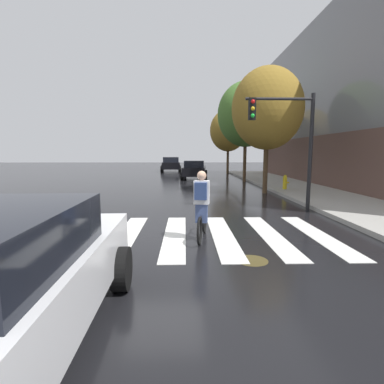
{
  "coord_description": "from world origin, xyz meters",
  "views": [
    {
      "loc": [
        0.77,
        -7.36,
        2.11
      ],
      "look_at": [
        0.99,
        1.76,
        0.89
      ],
      "focal_mm": 27.44,
      "sensor_mm": 36.0,
      "label": 1
    }
  ],
  "objects_px": {
    "cyclist": "(202,206)",
    "street_tree_far": "(228,130)",
    "sedan_far": "(171,164)",
    "street_tree_mid": "(246,114)",
    "fire_hydrant": "(285,182)",
    "traffic_light_near": "(289,132)",
    "sedan_mid": "(195,169)",
    "street_tree_near": "(267,109)",
    "manhole_cover": "(252,260)"
  },
  "relations": [
    {
      "from": "traffic_light_near",
      "to": "street_tree_mid",
      "type": "height_order",
      "value": "street_tree_mid"
    },
    {
      "from": "fire_hydrant",
      "to": "traffic_light_near",
      "type": "bearing_deg",
      "value": -108.51
    },
    {
      "from": "cyclist",
      "to": "street_tree_mid",
      "type": "bearing_deg",
      "value": 74.73
    },
    {
      "from": "cyclist",
      "to": "fire_hydrant",
      "type": "distance_m",
      "value": 10.2
    },
    {
      "from": "fire_hydrant",
      "to": "street_tree_near",
      "type": "xyz_separation_m",
      "value": [
        -1.25,
        -0.53,
        3.82
      ]
    },
    {
      "from": "sedan_far",
      "to": "street_tree_far",
      "type": "bearing_deg",
      "value": -35.7
    },
    {
      "from": "sedan_mid",
      "to": "fire_hydrant",
      "type": "distance_m",
      "value": 9.54
    },
    {
      "from": "manhole_cover",
      "to": "cyclist",
      "type": "xyz_separation_m",
      "value": [
        -0.91,
        1.42,
        0.84
      ]
    },
    {
      "from": "sedan_mid",
      "to": "street_tree_near",
      "type": "relative_size",
      "value": 0.7
    },
    {
      "from": "manhole_cover",
      "to": "street_tree_far",
      "type": "xyz_separation_m",
      "value": [
        2.97,
        23.96,
        4.33
      ]
    },
    {
      "from": "street_tree_near",
      "to": "street_tree_mid",
      "type": "height_order",
      "value": "street_tree_mid"
    },
    {
      "from": "manhole_cover",
      "to": "street_tree_near",
      "type": "height_order",
      "value": "street_tree_near"
    },
    {
      "from": "sedan_far",
      "to": "street_tree_far",
      "type": "distance_m",
      "value": 8.07
    },
    {
      "from": "manhole_cover",
      "to": "street_tree_far",
      "type": "distance_m",
      "value": 24.53
    },
    {
      "from": "sedan_far",
      "to": "fire_hydrant",
      "type": "distance_m",
      "value": 19.29
    },
    {
      "from": "cyclist",
      "to": "street_tree_far",
      "type": "relative_size",
      "value": 0.26
    },
    {
      "from": "street_tree_mid",
      "to": "street_tree_far",
      "type": "height_order",
      "value": "street_tree_mid"
    },
    {
      "from": "sedan_mid",
      "to": "traffic_light_near",
      "type": "xyz_separation_m",
      "value": [
        2.93,
        -13.54,
        2.08
      ]
    },
    {
      "from": "fire_hydrant",
      "to": "street_tree_near",
      "type": "height_order",
      "value": "street_tree_near"
    },
    {
      "from": "street_tree_far",
      "to": "street_tree_mid",
      "type": "bearing_deg",
      "value": -89.29
    },
    {
      "from": "sedan_far",
      "to": "street_tree_mid",
      "type": "relative_size",
      "value": 0.68
    },
    {
      "from": "fire_hydrant",
      "to": "street_tree_far",
      "type": "bearing_deg",
      "value": 94.87
    },
    {
      "from": "street_tree_near",
      "to": "street_tree_far",
      "type": "distance_m",
      "value": 14.22
    },
    {
      "from": "sedan_mid",
      "to": "cyclist",
      "type": "relative_size",
      "value": 2.65
    },
    {
      "from": "sedan_mid",
      "to": "fire_hydrant",
      "type": "bearing_deg",
      "value": -60.65
    },
    {
      "from": "street_tree_far",
      "to": "sedan_mid",
      "type": "bearing_deg",
      "value": -123.15
    },
    {
      "from": "manhole_cover",
      "to": "traffic_light_near",
      "type": "relative_size",
      "value": 0.15
    },
    {
      "from": "sedan_far",
      "to": "cyclist",
      "type": "xyz_separation_m",
      "value": [
        2.03,
        -26.79,
        -0.01
      ]
    },
    {
      "from": "manhole_cover",
      "to": "sedan_far",
      "type": "height_order",
      "value": "sedan_far"
    },
    {
      "from": "sedan_mid",
      "to": "street_tree_mid",
      "type": "xyz_separation_m",
      "value": [
        3.61,
        -2.57,
        4.09
      ]
    },
    {
      "from": "manhole_cover",
      "to": "sedan_mid",
      "type": "distance_m",
      "value": 18.61
    },
    {
      "from": "sedan_far",
      "to": "street_tree_mid",
      "type": "bearing_deg",
      "value": -63.75
    },
    {
      "from": "sedan_far",
      "to": "street_tree_far",
      "type": "height_order",
      "value": "street_tree_far"
    },
    {
      "from": "sedan_far",
      "to": "cyclist",
      "type": "relative_size",
      "value": 2.88
    },
    {
      "from": "street_tree_far",
      "to": "fire_hydrant",
      "type": "bearing_deg",
      "value": -85.13
    },
    {
      "from": "traffic_light_near",
      "to": "sedan_far",
      "type": "bearing_deg",
      "value": 102.96
    },
    {
      "from": "fire_hydrant",
      "to": "street_tree_near",
      "type": "bearing_deg",
      "value": -156.83
    },
    {
      "from": "traffic_light_near",
      "to": "street_tree_far",
      "type": "height_order",
      "value": "street_tree_far"
    },
    {
      "from": "traffic_light_near",
      "to": "street_tree_near",
      "type": "bearing_deg",
      "value": 83.89
    },
    {
      "from": "sedan_mid",
      "to": "street_tree_near",
      "type": "distance_m",
      "value": 10.14
    },
    {
      "from": "street_tree_mid",
      "to": "traffic_light_near",
      "type": "bearing_deg",
      "value": -93.56
    },
    {
      "from": "cyclist",
      "to": "sedan_mid",
      "type": "bearing_deg",
      "value": 88.74
    },
    {
      "from": "cyclist",
      "to": "street_tree_mid",
      "type": "xyz_separation_m",
      "value": [
        3.99,
        14.6,
        4.03
      ]
    },
    {
      "from": "street_tree_near",
      "to": "street_tree_far",
      "type": "relative_size",
      "value": 1.0
    },
    {
      "from": "cyclist",
      "to": "street_tree_far",
      "type": "distance_m",
      "value": 23.14
    },
    {
      "from": "manhole_cover",
      "to": "sedan_far",
      "type": "xyz_separation_m",
      "value": [
        -2.94,
        28.21,
        0.85
      ]
    },
    {
      "from": "sedan_mid",
      "to": "fire_hydrant",
      "type": "height_order",
      "value": "sedan_mid"
    },
    {
      "from": "manhole_cover",
      "to": "street_tree_near",
      "type": "relative_size",
      "value": 0.1
    },
    {
      "from": "cyclist",
      "to": "traffic_light_near",
      "type": "distance_m",
      "value": 5.3
    },
    {
      "from": "cyclist",
      "to": "street_tree_near",
      "type": "bearing_deg",
      "value": 65.42
    }
  ]
}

